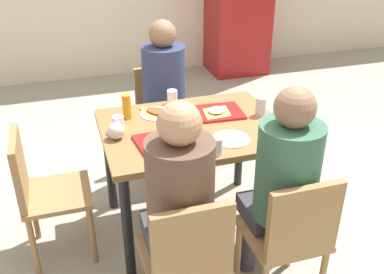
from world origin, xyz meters
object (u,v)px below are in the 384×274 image
at_px(main_table, 192,141).
at_px(soda_can, 261,106).
at_px(paper_plate_near_edge, 231,139).
at_px(pizza_slice_b, 217,111).
at_px(person_far_side, 165,90).
at_px(plastic_cup_b, 217,146).
at_px(person_in_red, 178,198).
at_px(paper_plate_center, 157,114).
at_px(pizza_slice_c, 157,112).
at_px(pizza_slice_a, 165,137).
at_px(condiment_bottle, 127,107).
at_px(chair_far_side, 162,112).
at_px(plastic_cup_a, 172,97).
at_px(foil_bundle, 116,131).
at_px(chair_near_right, 291,234).
at_px(person_in_brown_jacket, 283,179).
at_px(chair_left_end, 41,188).
at_px(plastic_cup_c, 118,124).
at_px(tray_red_far, 214,113).
at_px(tray_red_near, 168,140).
at_px(chair_near_left, 187,257).

height_order(main_table, soda_can, soda_can).
xyz_separation_m(paper_plate_near_edge, pizza_slice_b, (0.04, 0.35, 0.02)).
relative_size(person_far_side, plastic_cup_b, 12.56).
xyz_separation_m(person_in_red, paper_plate_center, (0.11, 0.90, 0.03)).
height_order(main_table, pizza_slice_c, pizza_slice_c).
relative_size(pizza_slice_a, pizza_slice_c, 0.70).
bearing_deg(condiment_bottle, chair_far_side, 58.01).
xyz_separation_m(plastic_cup_a, foil_bundle, (-0.44, -0.38, 0.00)).
height_order(main_table, person_in_red, person_in_red).
height_order(chair_near_right, person_in_brown_jacket, person_in_brown_jacket).
bearing_deg(chair_left_end, pizza_slice_b, 5.70).
bearing_deg(paper_plate_center, plastic_cup_c, -148.39).
xyz_separation_m(paper_plate_center, pizza_slice_a, (-0.04, -0.37, 0.02)).
height_order(paper_plate_near_edge, condiment_bottle, condiment_bottle).
relative_size(chair_left_end, tray_red_far, 2.35).
distance_m(tray_red_near, pizza_slice_c, 0.38).
distance_m(main_table, pizza_slice_a, 0.28).
bearing_deg(chair_near_right, person_in_brown_jacket, 90.00).
relative_size(pizza_slice_c, foil_bundle, 2.64).
bearing_deg(main_table, person_far_side, 90.00).
distance_m(chair_near_left, paper_plate_near_edge, 0.77).
relative_size(chair_near_right, plastic_cup_a, 8.46).
height_order(main_table, paper_plate_center, paper_plate_center).
height_order(person_in_red, plastic_cup_b, person_in_red).
height_order(chair_far_side, foil_bundle, foil_bundle).
relative_size(main_table, pizza_slice_c, 4.18).
xyz_separation_m(person_in_brown_jacket, plastic_cup_a, (-0.30, 1.03, 0.07)).
xyz_separation_m(chair_left_end, plastic_cup_c, (0.49, 0.06, 0.32)).
height_order(pizza_slice_b, pizza_slice_c, pizza_slice_b).
relative_size(chair_far_side, paper_plate_near_edge, 3.85).
xyz_separation_m(chair_near_left, person_far_side, (0.28, 1.48, 0.25)).
relative_size(chair_near_right, chair_left_end, 1.00).
distance_m(chair_near_left, pizza_slice_c, 1.09).
xyz_separation_m(chair_far_side, pizza_slice_a, (-0.20, -0.94, 0.29)).
bearing_deg(tray_red_near, person_in_red, -99.06).
relative_size(pizza_slice_c, soda_can, 2.17).
bearing_deg(plastic_cup_b, tray_red_near, 136.12).
relative_size(tray_red_far, plastic_cup_b, 3.60).
bearing_deg(plastic_cup_b, chair_far_side, 91.35).
bearing_deg(person_in_red, plastic_cup_a, 76.43).
relative_size(chair_left_end, paper_plate_near_edge, 3.85).
relative_size(chair_near_left, pizza_slice_a, 4.55).
bearing_deg(plastic_cup_a, pizza_slice_b, -46.89).
bearing_deg(pizza_slice_b, chair_near_left, -117.51).
xyz_separation_m(person_in_brown_jacket, plastic_cup_c, (-0.72, 0.73, 0.07)).
bearing_deg(plastic_cup_b, foil_bundle, 145.63).
distance_m(tray_red_far, pizza_slice_c, 0.37).
distance_m(main_table, chair_near_right, 0.87).
height_order(pizza_slice_c, condiment_bottle, condiment_bottle).
bearing_deg(paper_plate_center, paper_plate_near_edge, -54.66).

